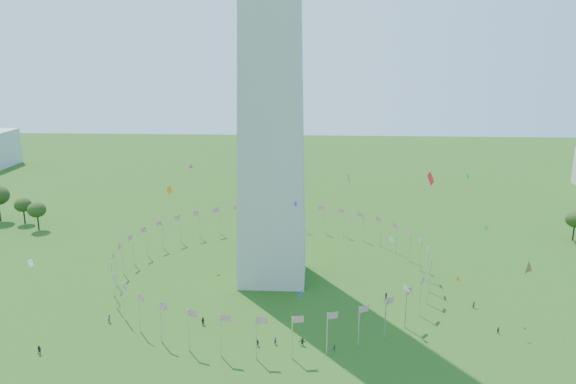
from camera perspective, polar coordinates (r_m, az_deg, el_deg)
name	(u,v)px	position (r m, az deg, el deg)	size (l,w,h in m)	color
flag_ring	(273,262)	(147.42, -1.55, -7.08)	(80.24, 80.24, 9.00)	silver
crowd	(291,384)	(104.71, 0.27, -18.96)	(93.48, 75.51, 1.92)	#1A4323
kites_aloft	(359,248)	(116.31, 7.23, -5.62)	(130.99, 72.11, 36.86)	white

